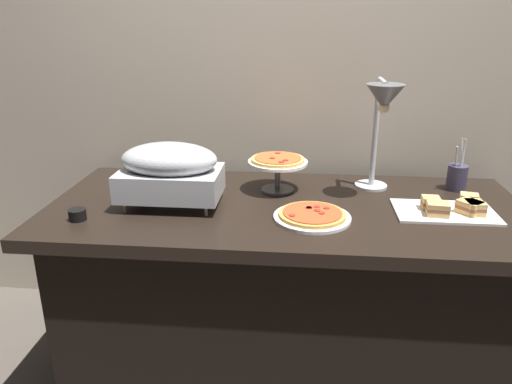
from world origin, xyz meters
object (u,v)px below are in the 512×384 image
(chafing_dish, at_px, (170,171))
(sandwich_platter, at_px, (452,208))
(sauce_cup_far, at_px, (143,183))
(pizza_plate_front, at_px, (312,216))
(utensil_holder, at_px, (457,177))
(pizza_plate_center, at_px, (278,164))
(sauce_cup_near, at_px, (77,214))
(heat_lamp, at_px, (382,109))

(chafing_dish, distance_m, sandwich_platter, 1.09)
(chafing_dish, distance_m, sauce_cup_far, 0.30)
(pizza_plate_front, relative_size, sauce_cup_far, 4.65)
(sauce_cup_far, distance_m, utensil_holder, 1.37)
(sandwich_platter, distance_m, sauce_cup_far, 1.29)
(pizza_plate_center, height_order, sauce_cup_near, pizza_plate_center)
(heat_lamp, relative_size, pizza_plate_front, 1.66)
(utensil_holder, bearing_deg, sauce_cup_near, -162.21)
(heat_lamp, height_order, pizza_plate_front, heat_lamp)
(pizza_plate_center, height_order, sauce_cup_far, pizza_plate_center)
(heat_lamp, bearing_deg, pizza_plate_front, -135.65)
(heat_lamp, height_order, sauce_cup_near, heat_lamp)
(chafing_dish, bearing_deg, sauce_cup_near, -149.14)
(pizza_plate_front, xyz_separation_m, pizza_plate_center, (-0.15, 0.30, 0.11))
(sandwich_platter, xyz_separation_m, sauce_cup_near, (-1.40, -0.19, 0.00))
(pizza_plate_front, xyz_separation_m, sauce_cup_near, (-0.87, -0.09, 0.01))
(chafing_dish, distance_m, heat_lamp, 0.87)
(chafing_dish, relative_size, sauce_cup_near, 6.17)
(chafing_dish, bearing_deg, sauce_cup_far, 131.63)
(heat_lamp, xyz_separation_m, sauce_cup_near, (-1.13, -0.35, -0.35))
(sauce_cup_near, bearing_deg, pizza_plate_center, 28.80)
(heat_lamp, distance_m, pizza_plate_front, 0.51)
(chafing_dish, xyz_separation_m, sandwich_platter, (1.09, 0.01, -0.12))
(sandwich_platter, xyz_separation_m, utensil_holder, (0.10, 0.29, 0.04))
(pizza_plate_center, bearing_deg, chafing_dish, -152.79)
(sandwich_platter, height_order, sauce_cup_near, sandwich_platter)
(pizza_plate_front, distance_m, sandwich_platter, 0.54)
(chafing_dish, distance_m, utensil_holder, 1.22)
(heat_lamp, xyz_separation_m, pizza_plate_center, (-0.41, 0.05, -0.25))
(sandwich_platter, relative_size, sauce_cup_far, 6.06)
(sauce_cup_near, height_order, sauce_cup_far, sauce_cup_near)
(chafing_dish, bearing_deg, pizza_plate_front, -9.32)
(pizza_plate_front, relative_size, pizza_plate_center, 1.13)
(chafing_dish, xyz_separation_m, sauce_cup_far, (-0.18, 0.21, -0.13))
(chafing_dish, xyz_separation_m, heat_lamp, (0.82, 0.17, 0.23))
(sauce_cup_far, height_order, utensil_holder, utensil_holder)
(heat_lamp, relative_size, sauce_cup_far, 7.71)
(chafing_dish, height_order, sandwich_platter, chafing_dish)
(sauce_cup_far, bearing_deg, sandwich_platter, -8.83)
(pizza_plate_center, bearing_deg, utensil_holder, 6.13)
(pizza_plate_front, distance_m, pizza_plate_center, 0.35)
(heat_lamp, bearing_deg, chafing_dish, -168.58)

